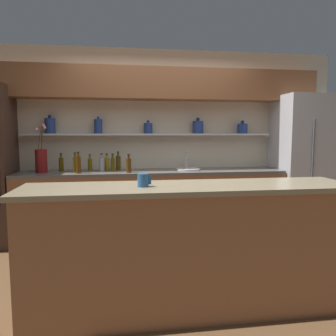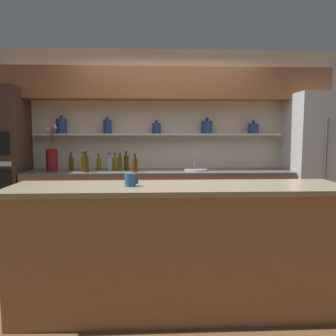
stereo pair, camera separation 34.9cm
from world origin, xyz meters
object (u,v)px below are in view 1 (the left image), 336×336
object	(u,v)px
bottle_oil_1	(75,164)
bottle_oil_7	(61,164)
bottle_oil_2	(113,164)
bottle_spirit_3	(129,165)
bottle_oil_9	(90,164)
bottle_oil_4	(107,164)
bottle_sauce_8	(77,165)
bottle_oil_5	(118,163)
bottle_spirit_0	(78,164)
flower_vase	(41,160)
bottle_spirit_6	(102,164)
sink_fixture	(188,168)
refrigerator	(308,165)
coffee_mug	(143,180)

from	to	relation	value
bottle_oil_1	bottle_oil_7	size ratio (longest dim) A/B	1.07
bottle_oil_2	bottle_spirit_3	distance (m)	0.25
bottle_oil_9	bottle_oil_4	bearing A→B (deg)	-5.21
bottle_sauce_8	bottle_oil_9	xyz separation A→B (m)	(0.16, 0.08, 0.01)
bottle_oil_1	bottle_oil_5	distance (m)	0.58
bottle_spirit_0	flower_vase	bearing A→B (deg)	161.24
bottle_oil_4	bottle_spirit_6	bearing A→B (deg)	-132.38
bottle_oil_4	bottle_oil_7	world-z (taller)	bottle_oil_7
bottle_oil_9	bottle_oil_7	bearing A→B (deg)	179.62
bottle_oil_4	bottle_oil_7	xyz separation A→B (m)	(-0.60, 0.02, 0.01)
bottle_oil_1	bottle_spirit_6	distance (m)	0.34
sink_fixture	bottle_sauce_8	world-z (taller)	sink_fixture
bottle_spirit_0	bottle_oil_5	size ratio (longest dim) A/B	1.06
sink_fixture	bottle_sauce_8	bearing A→B (deg)	179.14
bottle_oil_2	bottle_oil_4	distance (m)	0.14
refrigerator	coffee_mug	size ratio (longest dim) A/B	18.75
bottle_oil_1	bottle_oil_9	xyz separation A→B (m)	(0.17, 0.15, -0.02)
bottle_spirit_0	bottle_spirit_3	distance (m)	0.63
flower_vase	sink_fixture	size ratio (longest dim) A/B	1.89
coffee_mug	sink_fixture	bearing A→B (deg)	68.68
sink_fixture	refrigerator	bearing A→B (deg)	-1.57
bottle_spirit_0	bottle_oil_5	world-z (taller)	bottle_spirit_0
bottle_spirit_6	bottle_spirit_3	bearing A→B (deg)	-26.93
bottle_spirit_3	bottle_spirit_6	xyz separation A→B (m)	(-0.35, 0.18, -0.00)
refrigerator	bottle_spirit_0	xyz separation A→B (m)	(-3.21, -0.11, 0.06)
bottle_sauce_8	coffee_mug	bearing A→B (deg)	-69.35
bottle_oil_2	bottle_oil_4	size ratio (longest dim) A/B	1.03
bottle_spirit_0	bottle_oil_4	size ratio (longest dim) A/B	1.17
bottle_sauce_8	bottle_spirit_6	bearing A→B (deg)	-2.57
sink_fixture	coffee_mug	size ratio (longest dim) A/B	3.20
bottle_sauce_8	bottle_oil_9	size ratio (longest dim) A/B	0.86
bottle_spirit_0	bottle_oil_7	size ratio (longest dim) A/B	1.13
refrigerator	bottle_oil_1	distance (m)	3.26
bottle_oil_5	bottle_oil_1	bearing A→B (deg)	-161.32
bottle_spirit_6	bottle_oil_7	xyz separation A→B (m)	(-0.54, 0.09, 0.00)
refrigerator	bottle_oil_4	xyz separation A→B (m)	(-2.86, 0.13, 0.04)
bottle_sauce_8	bottle_oil_1	bearing A→B (deg)	-97.76
bottle_spirit_3	bottle_spirit_6	size ratio (longest dim) A/B	1.00
coffee_mug	bottle_spirit_6	bearing A→B (deg)	102.00
bottle_oil_2	bottle_spirit_0	bearing A→B (deg)	-163.56
bottle_spirit_6	bottle_sauce_8	world-z (taller)	bottle_spirit_6
bottle_oil_1	bottle_spirit_3	xyz separation A→B (m)	(0.68, -0.12, -0.01)
sink_fixture	bottle_oil_4	xyz separation A→B (m)	(-1.10, 0.08, 0.07)
refrigerator	bottle_oil_5	bearing A→B (deg)	176.20
refrigerator	bottle_spirit_3	size ratio (longest dim) A/B	8.21
bottle_oil_7	coffee_mug	distance (m)	2.24
bottle_oil_4	bottle_spirit_3	bearing A→B (deg)	-41.10
bottle_oil_5	refrigerator	bearing A→B (deg)	-3.80
bottle_oil_4	bottle_sauce_8	xyz separation A→B (m)	(-0.39, -0.06, -0.01)
bottle_oil_5	bottle_sauce_8	world-z (taller)	bottle_oil_5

